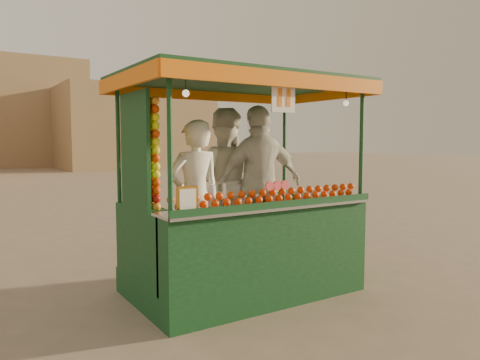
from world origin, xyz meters
TOP-DOWN VIEW (x-y plane):
  - ground at (0.00, 0.00)m, footprint 90.00×90.00m
  - building_right at (7.00, 24.00)m, footprint 9.00×6.00m
  - juice_cart at (-0.41, -0.29)m, footprint 2.62×1.70m
  - vendor_left at (-0.91, -0.17)m, footprint 0.60×0.39m
  - vendor_middle at (-0.25, 0.37)m, footprint 1.11×1.04m
  - vendor_right at (0.01, -0.04)m, footprint 1.12×0.57m

SIDE VIEW (x-z plane):
  - ground at x=0.00m, z-range 0.00..0.00m
  - juice_cart at x=-0.41m, z-range -0.42..1.96m
  - vendor_left at x=-0.91m, z-range 0.28..1.91m
  - vendor_middle at x=-0.25m, z-range 0.28..2.09m
  - vendor_right at x=0.01m, z-range 0.28..2.11m
  - building_right at x=7.00m, z-range 0.00..5.00m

